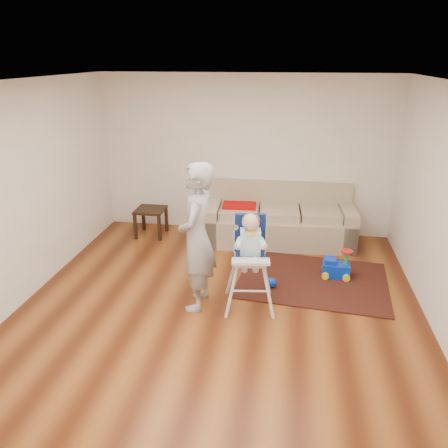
# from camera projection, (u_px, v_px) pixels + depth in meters

# --- Properties ---
(ground) EXTENTS (5.50, 5.50, 0.00)m
(ground) POSITION_uv_depth(u_px,v_px,m) (219.00, 311.00, 5.41)
(ground) COLOR #4B1E0C
(ground) RESTS_ON ground
(room_envelope) EXTENTS (5.04, 5.52, 2.72)m
(room_envelope) POSITION_uv_depth(u_px,v_px,m) (226.00, 152.00, 5.22)
(room_envelope) COLOR silver
(room_envelope) RESTS_ON ground
(sofa) EXTENTS (2.49, 1.14, 0.94)m
(sofa) POSITION_uv_depth(u_px,v_px,m) (279.00, 215.00, 7.27)
(sofa) COLOR tan
(sofa) RESTS_ON ground
(side_table) EXTENTS (0.49, 0.49, 0.49)m
(side_table) POSITION_uv_depth(u_px,v_px,m) (151.00, 222.00, 7.60)
(side_table) COLOR black
(side_table) RESTS_ON ground
(area_rug) EXTENTS (2.16, 1.70, 0.02)m
(area_rug) POSITION_uv_depth(u_px,v_px,m) (313.00, 280.00, 6.13)
(area_rug) COLOR black
(area_rug) RESTS_ON ground
(ride_on_toy) EXTENTS (0.39, 0.29, 0.41)m
(ride_on_toy) POSITION_uv_depth(u_px,v_px,m) (337.00, 263.00, 6.15)
(ride_on_toy) COLOR #0832CF
(ride_on_toy) RESTS_ON area_rug
(toy_ball) EXTENTS (0.14, 0.14, 0.14)m
(toy_ball) POSITION_uv_depth(u_px,v_px,m) (272.00, 283.00, 5.90)
(toy_ball) COLOR #0832CF
(toy_ball) RESTS_ON area_rug
(high_chair) EXTENTS (0.64, 0.64, 1.24)m
(high_chair) POSITION_uv_depth(u_px,v_px,m) (250.00, 263.00, 5.31)
(high_chair) COLOR silver
(high_chair) RESTS_ON ground
(adult) EXTENTS (0.45, 0.68, 1.84)m
(adult) POSITION_uv_depth(u_px,v_px,m) (197.00, 238.00, 5.22)
(adult) COLOR gray
(adult) RESTS_ON ground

